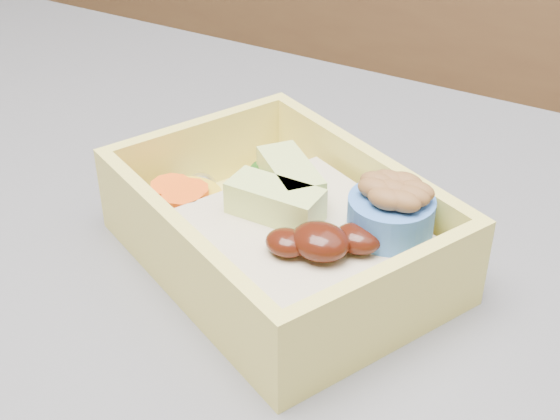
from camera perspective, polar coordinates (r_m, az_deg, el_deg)
The scene contains 1 object.
bento_box at distance 0.43m, azimuth 0.72°, elevation -1.58°, with size 0.22×0.20×0.07m.
Camera 1 is at (0.30, -0.26, 1.19)m, focal length 50.00 mm.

